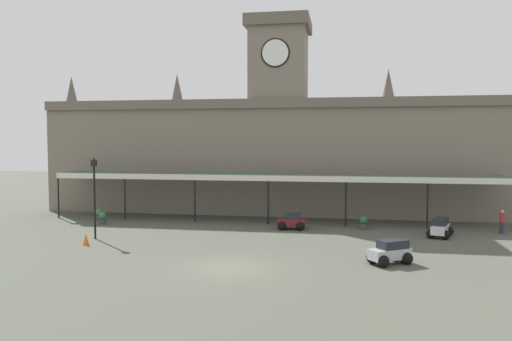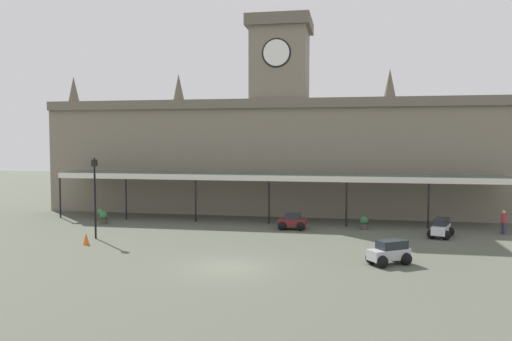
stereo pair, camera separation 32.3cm
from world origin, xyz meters
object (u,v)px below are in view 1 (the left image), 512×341
Objects in this scene: victorian_lamppost at (94,189)px; planter_forecourt_centre at (102,218)px; planter_by_canopy at (99,215)px; car_maroon_sedan at (292,223)px; traffic_cone at (86,239)px; planter_near_kerb at (363,223)px; car_white_estate at (440,229)px; car_silver_estate at (390,253)px; pedestrian_near_entrance at (502,221)px.

victorian_lamppost reaches higher than planter_forecourt_centre.
planter_by_canopy is (-3.35, 7.08, -2.82)m from victorian_lamppost.
car_maroon_sedan is 14.34m from traffic_cone.
victorian_lamppost is 19.10m from planter_near_kerb.
car_white_estate is 2.52× the size of planter_forecourt_centre.
planter_by_canopy is at bearing 123.86° from planter_forecourt_centre.
car_white_estate is 9.14m from car_silver_estate.
traffic_cone is (-26.76, -8.50, -0.54)m from pedestrian_near_entrance.
pedestrian_near_entrance is (14.65, 0.80, 0.41)m from car_maroon_sedan.
planter_forecourt_centre is at bearing -177.90° from pedestrian_near_entrance.
victorian_lamppost is at bearing -168.45° from car_white_estate.
pedestrian_near_entrance reaches higher than planter_by_canopy.
car_white_estate is at bearing 64.04° from car_silver_estate.
planter_forecourt_centre is at bearing 112.57° from victorian_lamppost.
traffic_cone is at bearing -67.51° from planter_by_canopy.
car_maroon_sedan is at bearing 1.07° from planter_forecourt_centre.
car_white_estate is 10.25m from car_maroon_sedan.
pedestrian_near_entrance reaches higher than traffic_cone.
victorian_lamppost is at bearing -166.39° from pedestrian_near_entrance.
car_white_estate is 1.00× the size of car_silver_estate.
planter_near_kerb is (-5.01, 2.08, -0.07)m from car_white_estate.
car_white_estate reaches higher than car_maroon_sedan.
traffic_cone is at bearing -162.38° from pedestrian_near_entrance.
traffic_cone is 9.75m from planter_by_canopy.
pedestrian_near_entrance is at bearing 50.17° from car_silver_estate.
planter_by_canopy is 1.00× the size of planter_near_kerb.
planter_by_canopy is (-22.02, 10.67, -0.07)m from car_silver_estate.
car_white_estate is at bearing -5.38° from planter_by_canopy.
car_white_estate reaches higher than planter_by_canopy.
car_silver_estate is 24.47m from planter_by_canopy.
car_silver_estate is at bearing -25.85° from planter_by_canopy.
planter_forecourt_centre is 1.00× the size of planter_near_kerb.
car_white_estate is at bearing -1.98° from planter_forecourt_centre.
planter_near_kerb is at bearing 95.61° from car_silver_estate.
victorian_lamppost is 6.58m from planter_forecourt_centre.
pedestrian_near_entrance is at bearing -0.85° from planter_near_kerb.
car_silver_estate reaches higher than planter_near_kerb.
planter_by_canopy is at bearing 179.04° from pedestrian_near_entrance.
planter_near_kerb is (17.28, 8.64, 0.12)m from traffic_cone.
pedestrian_near_entrance is 9.49m from planter_near_kerb.
car_maroon_sedan is at bearing 32.45° from traffic_cone.
pedestrian_near_entrance is 28.03m from victorian_lamppost.
car_white_estate is at bearing -6.37° from car_maroon_sedan.
traffic_cone is (-12.10, -7.70, -0.13)m from car_maroon_sedan.
victorian_lamppost reaches higher than car_white_estate.
car_white_estate and car_silver_estate have the same top height.
car_white_estate is 1.45× the size of pedestrian_near_entrance.
traffic_cone is at bearing 174.82° from car_silver_estate.
planter_forecourt_centre is at bearing -56.14° from planter_by_canopy.
planter_forecourt_centre is at bearing 156.57° from car_silver_estate.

